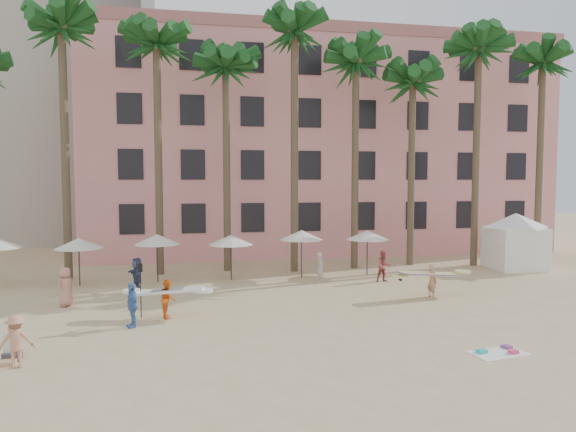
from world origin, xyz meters
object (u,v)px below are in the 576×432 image
at_px(pink_hotel, 314,151).
at_px(carrier_white, 168,297).
at_px(carrier_yellow, 432,278).
at_px(cabana, 515,236).

distance_m(pink_hotel, carrier_white, 24.75).
bearing_deg(carrier_yellow, pink_hotel, 92.98).
distance_m(pink_hotel, carrier_yellow, 20.90).
bearing_deg(carrier_yellow, carrier_white, -174.02).
height_order(pink_hotel, carrier_yellow, pink_hotel).
bearing_deg(carrier_yellow, cabana, 36.29).
xyz_separation_m(cabana, carrier_white, (-20.97, -7.74, -1.21)).
relative_size(pink_hotel, carrier_yellow, 9.89).
xyz_separation_m(pink_hotel, cabana, (9.83, -13.17, -5.93)).
relative_size(pink_hotel, cabana, 7.31).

